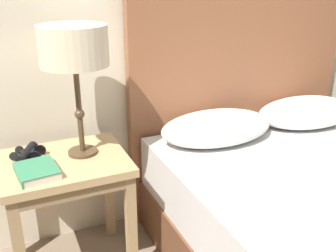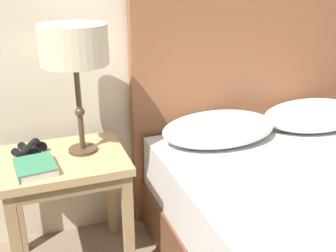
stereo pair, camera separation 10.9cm
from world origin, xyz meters
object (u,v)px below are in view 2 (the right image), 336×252
nightstand (66,175)px  binoculars_pair (29,149)px  table_lamp (74,48)px  book_on_nightstand (35,167)px

nightstand → binoculars_pair: (-0.14, 0.08, 0.11)m
table_lamp → book_on_nightstand: bearing=-149.5°
book_on_nightstand → binoculars_pair: bearing=95.2°
table_lamp → nightstand: bearing=-160.5°
nightstand → table_lamp: 0.57m
table_lamp → binoculars_pair: 0.51m
table_lamp → binoculars_pair: (-0.23, 0.05, -0.45)m
table_lamp → book_on_nightstand: table_lamp is taller
book_on_nightstand → binoculars_pair: (-0.02, 0.18, 0.01)m
binoculars_pair → nightstand: bearing=-30.4°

